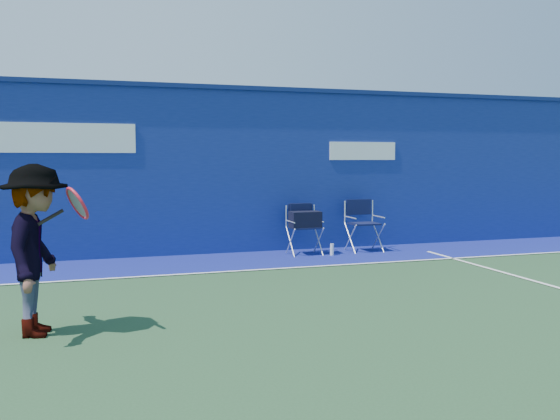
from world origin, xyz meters
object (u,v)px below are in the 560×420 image
object	(u,v)px
directors_chair_left	(304,233)
water_bottle	(332,250)
directors_chair_right	(364,235)
tennis_player	(36,250)

from	to	relation	value
directors_chair_left	water_bottle	bearing A→B (deg)	-30.81
directors_chair_right	tennis_player	bearing A→B (deg)	-144.51
water_bottle	tennis_player	size ratio (longest dim) A/B	0.13
directors_chair_left	water_bottle	size ratio (longest dim) A/B	4.23
water_bottle	directors_chair_right	bearing A→B (deg)	20.28
directors_chair_right	tennis_player	xyz separation A→B (m)	(-5.41, -3.86, 0.55)
directors_chair_left	tennis_player	distance (m)	5.71
directors_chair_left	directors_chair_right	world-z (taller)	directors_chair_right
directors_chair_left	directors_chair_right	bearing A→B (deg)	1.07
directors_chair_left	directors_chair_right	xyz separation A→B (m)	(1.20, 0.02, -0.09)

